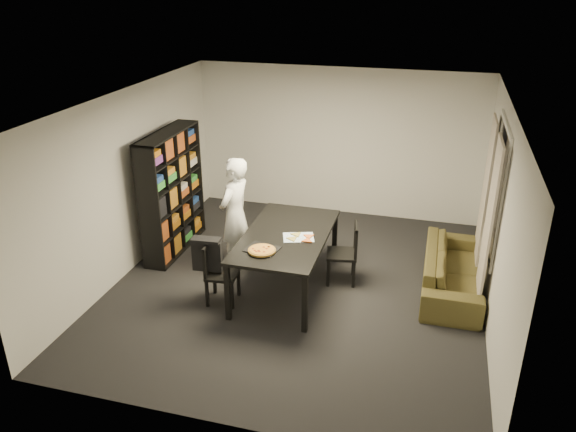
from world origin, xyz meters
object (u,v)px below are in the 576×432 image
(bookshelf, at_px, (172,192))
(chair_left, at_px, (216,269))
(person, at_px, (235,215))
(baking_tray, at_px, (262,249))
(sofa, at_px, (453,270))
(chair_right, at_px, (348,249))
(pepperoni_pizza, at_px, (262,250))
(dining_table, at_px, (286,239))

(bookshelf, bearing_deg, chair_left, -46.19)
(person, bearing_deg, baking_tray, 50.39)
(bookshelf, bearing_deg, sofa, -1.61)
(chair_left, bearing_deg, bookshelf, 38.47)
(chair_right, bearing_deg, sofa, 86.71)
(bookshelf, distance_m, chair_right, 2.84)
(pepperoni_pizza, bearing_deg, bookshelf, 145.34)
(chair_left, bearing_deg, dining_table, -60.31)
(dining_table, distance_m, baking_tray, 0.54)
(dining_table, relative_size, chair_right, 2.23)
(dining_table, relative_size, sofa, 1.01)
(chair_left, relative_size, chair_right, 0.95)
(baking_tray, bearing_deg, person, 128.47)
(chair_right, bearing_deg, chair_left, -68.62)
(sofa, bearing_deg, pepperoni_pizza, 116.17)
(person, relative_size, pepperoni_pizza, 4.88)
(chair_left, relative_size, person, 0.50)
(dining_table, height_order, chair_right, chair_right)
(dining_table, xyz_separation_m, baking_tray, (-0.17, -0.51, 0.08))
(person, xyz_separation_m, pepperoni_pizza, (0.71, -0.94, -0.00))
(pepperoni_pizza, distance_m, sofa, 2.70)
(dining_table, bearing_deg, person, 157.20)
(pepperoni_pizza, height_order, sofa, pepperoni_pizza)
(sofa, bearing_deg, dining_table, 104.77)
(pepperoni_pizza, bearing_deg, baking_tray, 103.39)
(pepperoni_pizza, bearing_deg, chair_left, 178.16)
(dining_table, height_order, person, person)
(sofa, bearing_deg, chair_right, 96.90)
(chair_right, bearing_deg, baking_tray, -56.12)
(dining_table, distance_m, person, 0.94)
(dining_table, bearing_deg, baking_tray, -108.40)
(chair_left, bearing_deg, pepperoni_pizza, -97.18)
(chair_right, bearing_deg, bookshelf, -106.16)
(sofa, bearing_deg, bookshelf, 88.39)
(chair_left, height_order, pepperoni_pizza, pepperoni_pizza)
(person, distance_m, sofa, 3.14)
(bookshelf, xyz_separation_m, chair_left, (1.21, -1.26, -0.47))
(chair_left, bearing_deg, person, -1.30)
(bookshelf, height_order, sofa, bookshelf)
(baking_tray, height_order, pepperoni_pizza, pepperoni_pizza)
(chair_right, height_order, sofa, chair_right)
(chair_left, bearing_deg, chair_right, -63.78)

